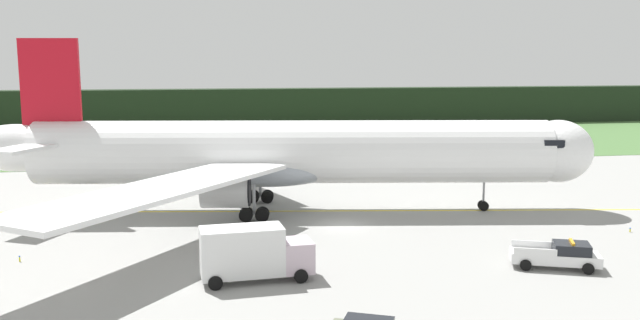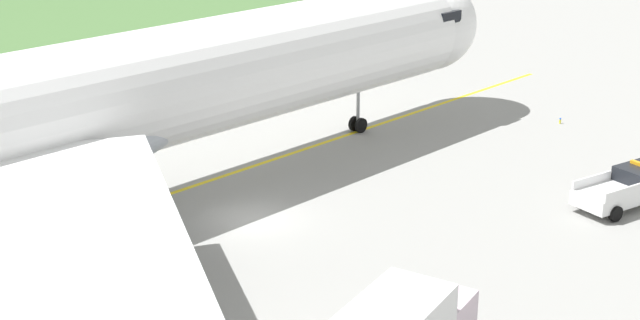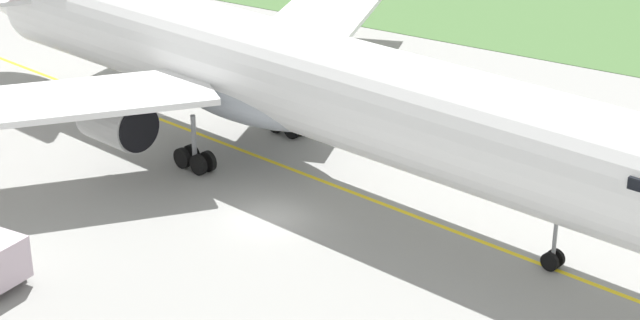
{
  "view_description": "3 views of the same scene",
  "coord_description": "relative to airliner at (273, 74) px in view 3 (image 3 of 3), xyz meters",
  "views": [
    {
      "loc": [
        -11.12,
        -53.51,
        14.04
      ],
      "look_at": [
        -0.87,
        6.17,
        4.7
      ],
      "focal_mm": 37.16,
      "sensor_mm": 36.0,
      "label": 1
    },
    {
      "loc": [
        -30.26,
        -25.35,
        17.05
      ],
      "look_at": [
        2.23,
        -2.32,
        2.78
      ],
      "focal_mm": 51.39,
      "sensor_mm": 36.0,
      "label": 2
    },
    {
      "loc": [
        29.73,
        -38.84,
        24.01
      ],
      "look_at": [
        4.76,
        -2.31,
        5.23
      ],
      "focal_mm": 59.6,
      "sensor_mm": 36.0,
      "label": 3
    }
  ],
  "objects": [
    {
      "name": "airliner",
      "position": [
        0.0,
        0.0,
        0.0
      ],
      "size": [
        57.27,
        51.6,
        15.79
      ],
      "color": "white",
      "rests_on": "ground"
    },
    {
      "name": "taxiway_centerline_main",
      "position": [
        0.67,
        -0.1,
        -5.38
      ],
      "size": [
        73.64,
        11.51,
        0.01
      ],
      "primitive_type": "cube",
      "rotation": [
        0.0,
        0.0,
        -0.15
      ],
      "color": "yellow",
      "rests_on": "ground"
    },
    {
      "name": "ground",
      "position": [
        4.08,
        -6.03,
        -5.38
      ],
      "size": [
        320.0,
        320.0,
        0.0
      ],
      "primitive_type": "plane",
      "color": "gray"
    }
  ]
}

